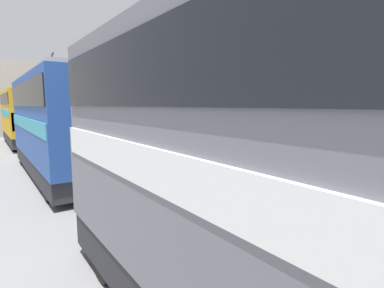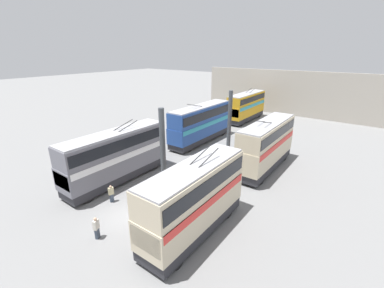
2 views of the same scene
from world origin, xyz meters
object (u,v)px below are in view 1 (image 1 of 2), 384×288
object	(u,v)px
bus_left_far	(250,115)
bus_right_near	(316,174)
bus_right_far	(21,113)
person_aisle_midway	(255,178)
bus_right_mid	(54,119)
oil_drum	(192,155)

from	to	relation	value
bus_left_far	bus_right_near	xyz separation A→B (m)	(-10.98, 10.39, -0.12)
bus_right_near	bus_right_far	distance (m)	28.36
person_aisle_midway	bus_left_far	bearing A→B (deg)	-118.60
bus_right_near	bus_right_mid	bearing A→B (deg)	0.00
bus_right_far	bus_right_mid	bearing A→B (deg)	180.00
bus_left_far	person_aisle_midway	size ratio (longest dim) A/B	5.48
bus_left_far	bus_right_far	world-z (taller)	bus_left_far
bus_right_mid	person_aisle_midway	size ratio (longest dim) A/B	6.24
oil_drum	bus_right_far	bearing A→B (deg)	26.49
bus_right_mid	oil_drum	bearing A→B (deg)	-97.02
bus_right_near	bus_right_mid	size ratio (longest dim) A/B	0.97
bus_right_far	person_aisle_midway	bearing A→B (deg)	-168.08
bus_right_far	oil_drum	distance (m)	17.16
bus_left_far	bus_right_far	xyz separation A→B (m)	(17.38, 10.39, -0.14)
bus_right_mid	person_aisle_midway	world-z (taller)	bus_right_mid
bus_left_far	bus_right_far	bearing A→B (deg)	30.87
bus_right_mid	bus_right_far	world-z (taller)	bus_right_mid
bus_right_near	bus_right_mid	xyz separation A→B (m)	(14.07, 0.00, 0.03)
bus_left_far	bus_right_mid	size ratio (longest dim) A/B	0.88
bus_right_far	bus_left_far	bearing A→B (deg)	-149.13
bus_right_mid	bus_right_near	bearing A→B (deg)	-180.00
person_aisle_midway	oil_drum	bearing A→B (deg)	-93.37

